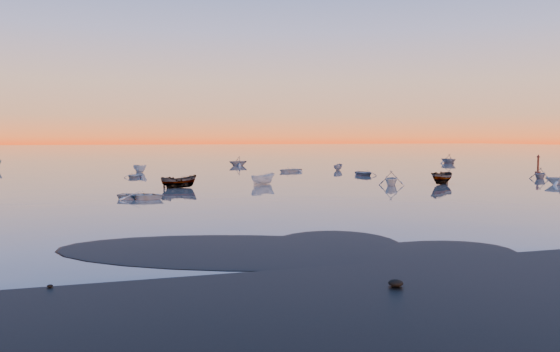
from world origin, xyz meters
name	(u,v)px	position (x,y,z in m)	size (l,w,h in m)	color
ground	(201,161)	(0.00, 100.00, 0.00)	(600.00, 600.00, 0.00)	slate
mud_lobes	(505,244)	(0.00, -1.00, 0.01)	(140.00, 6.00, 0.07)	black
moored_fleet	(250,174)	(0.00, 53.00, 0.00)	(124.00, 58.00, 1.20)	silver
boat_near_left	(141,199)	(-16.48, 24.87, 0.00)	(4.04, 1.68, 1.01)	silver
boat_near_center	(263,184)	(-2.64, 35.90, 0.00)	(3.63, 1.53, 1.25)	silver
channel_marker	(538,165)	(42.60, 44.02, 1.13)	(0.81, 0.81, 2.86)	#4D1C10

